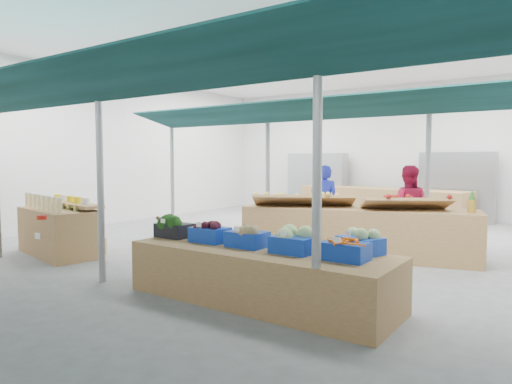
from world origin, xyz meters
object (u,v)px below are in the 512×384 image
fruit_counter (357,232)px  vendor_right (407,208)px  bottle_shelf (61,230)px  veg_counter (260,275)px  vendor_left (325,203)px

fruit_counter → vendor_right: vendor_right is taller
bottle_shelf → veg_counter: bearing=8.4°
bottle_shelf → vendor_left: (3.52, 4.10, 0.37)m
vendor_left → vendor_right: same height
veg_counter → fruit_counter: 3.28m
veg_counter → vendor_right: (0.59, 4.38, 0.51)m
bottle_shelf → vendor_right: vendor_right is taller
veg_counter → vendor_left: vendor_left is taller
fruit_counter → vendor_left: vendor_left is taller
bottle_shelf → fruit_counter: 5.59m
bottle_shelf → veg_counter: size_ratio=0.61×
vendor_left → vendor_right: (1.80, -0.00, 0.00)m
veg_counter → fruit_counter: fruit_counter is taller
bottle_shelf → veg_counter: bottle_shelf is taller
bottle_shelf → fruit_counter: (4.72, 3.00, -0.02)m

